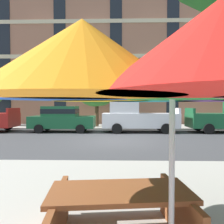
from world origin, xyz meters
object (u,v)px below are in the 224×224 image
(street_tree_middle, at_px, (97,88))
(picnic_table, at_px, (120,211))
(sedan_green, at_px, (62,118))
(pickup_white, at_px, (137,117))
(patio_umbrella, at_px, (173,74))

(street_tree_middle, xyz_separation_m, picnic_table, (1.75, -15.05, -2.76))
(sedan_green, bearing_deg, pickup_white, 0.00)
(pickup_white, xyz_separation_m, picnic_table, (-1.27, -12.20, -0.54))
(pickup_white, relative_size, picnic_table, 2.62)
(sedan_green, relative_size, patio_umbrella, 1.22)
(patio_umbrella, relative_size, picnic_table, 1.86)
(pickup_white, relative_size, patio_umbrella, 1.41)
(sedan_green, relative_size, picnic_table, 2.26)
(pickup_white, distance_m, picnic_table, 12.28)
(street_tree_middle, xyz_separation_m, patio_umbrella, (2.28, -15.54, -1.08))
(pickup_white, distance_m, street_tree_middle, 4.71)
(pickup_white, bearing_deg, patio_umbrella, -93.34)
(picnic_table, bearing_deg, sedan_green, 107.63)
(sedan_green, relative_size, pickup_white, 0.86)
(picnic_table, bearing_deg, patio_umbrella, -43.13)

